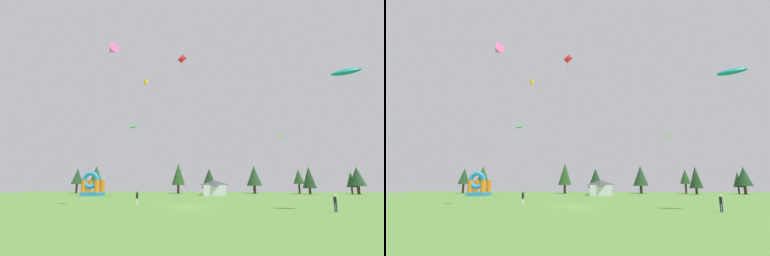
{
  "view_description": "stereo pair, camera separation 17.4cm",
  "coord_description": "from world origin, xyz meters",
  "views": [
    {
      "loc": [
        2.4,
        -36.06,
        2.93
      ],
      "look_at": [
        0.0,
        10.26,
        12.26
      ],
      "focal_mm": 25.66,
      "sensor_mm": 36.0,
      "label": 1
    },
    {
      "loc": [
        2.58,
        -36.05,
        2.93
      ],
      "look_at": [
        0.0,
        10.26,
        12.26
      ],
      "focal_mm": 25.66,
      "sensor_mm": 36.0,
      "label": 2
    }
  ],
  "objects": [
    {
      "name": "kite_yellow_box",
      "position": [
        -10.98,
        21.3,
        24.98
      ],
      "size": [
        7.57,
        7.24,
        25.58
      ],
      "color": "yellow",
      "rests_on": "ground_plane"
    },
    {
      "name": "ground_plane",
      "position": [
        0.0,
        0.0,
        0.0
      ],
      "size": [
        120.0,
        120.0,
        0.0
      ],
      "primitive_type": "plane",
      "color": "#548438"
    },
    {
      "name": "tree_row_4",
      "position": [
        16.18,
        45.26,
        4.94
      ],
      "size": [
        4.34,
        4.34,
        7.81
      ],
      "color": "#4C331E",
      "rests_on": "ground_plane"
    },
    {
      "name": "kite_white_diamond",
      "position": [
        18.31,
        22.3,
        12.81
      ],
      "size": [
        1.28,
        4.09,
        13.48
      ],
      "color": "white",
      "rests_on": "ground_plane"
    },
    {
      "name": "tree_row_3",
      "position": [
        3.18,
        44.35,
        4.28
      ],
      "size": [
        4.25,
        4.25,
        7.08
      ],
      "color": "#4C331E",
      "rests_on": "ground_plane"
    },
    {
      "name": "kite_teal_parafoil",
      "position": [
        17.91,
        -6.82,
        14.96
      ],
      "size": [
        7.82,
        2.54,
        15.66
      ],
      "color": "#0C7F7A",
      "rests_on": "ground_plane"
    },
    {
      "name": "tree_row_6",
      "position": [
        30.03,
        40.55,
        4.39
      ],
      "size": [
        3.54,
        3.54,
        7.29
      ],
      "color": "#4C331E",
      "rests_on": "ground_plane"
    },
    {
      "name": "tree_row_5",
      "position": [
        28.53,
        44.37,
        4.64
      ],
      "size": [
        2.98,
        2.98,
        6.73
      ],
      "color": "#4C331E",
      "rests_on": "ground_plane"
    },
    {
      "name": "kite_green_parafoil",
      "position": [
        -13.33,
        20.92,
        14.68
      ],
      "size": [
        6.69,
        1.1,
        15.1
      ],
      "color": "green",
      "rests_on": "ground_plane"
    },
    {
      "name": "festival_tent",
      "position": [
        4.33,
        32.34,
        1.83
      ],
      "size": [
        5.35,
        4.25,
        3.67
      ],
      "color": "silver",
      "rests_on": "ground_plane"
    },
    {
      "name": "kite_red_diamond",
      "position": [
        -1.79,
        8.87,
        24.34
      ],
      "size": [
        4.07,
        8.68,
        25.14
      ],
      "color": "red",
      "rests_on": "ground_plane"
    },
    {
      "name": "person_far_side",
      "position": [
        15.71,
        -6.01,
        1.04
      ],
      "size": [
        0.4,
        0.4,
        1.75
      ],
      "rotation": [
        0.0,
        0.0,
        2.69
      ],
      "color": "navy",
      "rests_on": "ground_plane"
    },
    {
      "name": "tree_row_2",
      "position": [
        -5.7,
        44.04,
        5.41
      ],
      "size": [
        3.82,
        3.82,
        8.56
      ],
      "color": "#4C331E",
      "rests_on": "ground_plane"
    },
    {
      "name": "kite_pink_delta",
      "position": [
        -10.18,
        -2.43,
        20.57
      ],
      "size": [
        6.89,
        7.81,
        21.42
      ],
      "color": "#EA599E",
      "rests_on": "ground_plane"
    },
    {
      "name": "tree_row_0",
      "position": [
        -35.56,
        44.0,
        4.85
      ],
      "size": [
        3.29,
        3.29,
        7.22
      ],
      "color": "#4C331E",
      "rests_on": "ground_plane"
    },
    {
      "name": "tree_row_1",
      "position": [
        -29.39,
        42.68,
        5.13
      ],
      "size": [
        3.76,
        3.76,
        7.73
      ],
      "color": "#4C331E",
      "rests_on": "ground_plane"
    },
    {
      "name": "tree_row_7",
      "position": [
        41.84,
        42.2,
        3.86
      ],
      "size": [
        2.5,
        2.5,
        5.97
      ],
      "color": "#4C331E",
      "rests_on": "ground_plane"
    },
    {
      "name": "tree_row_8",
      "position": [
        42.79,
        40.76,
        4.63
      ],
      "size": [
        4.15,
        4.15,
        7.21
      ],
      "color": "#4C331E",
      "rests_on": "ground_plane"
    },
    {
      "name": "person_midfield",
      "position": [
        -7.02,
        1.72,
        1.08
      ],
      "size": [
        0.44,
        0.44,
        1.82
      ],
      "rotation": [
        0.0,
        0.0,
        3.8
      ],
      "color": "silver",
      "rests_on": "ground_plane"
    },
    {
      "name": "inflatable_orange_dome",
      "position": [
        -24.39,
        28.36,
        2.05
      ],
      "size": [
        4.24,
        4.56,
        5.59
      ],
      "color": "#268CD8",
      "rests_on": "ground_plane"
    }
  ]
}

